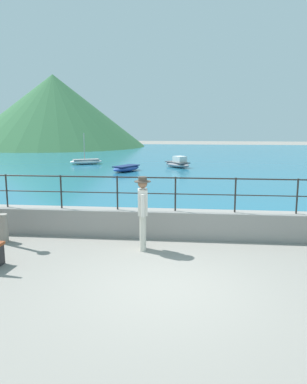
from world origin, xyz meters
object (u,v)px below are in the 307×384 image
Objects in this scene: bollard at (3,228)px; boat_4 at (86,161)px; boat_0 at (126,168)px; boat_1 at (178,163)px; person_walking at (143,210)px.

bollard is 18.31m from boat_4.
boat_0 is (0.63, 14.18, -0.10)m from bollard.
bollard is 0.29× the size of boat_4.
boat_1 is (3.69, 16.73, -0.03)m from bollard.
person_walking is at bearing -78.40° from boat_0.
person_walking is at bearing -4.29° from bollard.
boat_4 reaches higher than boat_1.
person_walking is 3.66m from bollard.
boat_4 is at bearing 168.77° from boat_1.
person_walking reaches higher than boat_1.
bollard is 17.13m from boat_1.
boat_0 is at bearing 101.60° from person_walking.
person_walking reaches higher than bollard.
boat_4 reaches higher than person_walking.
boat_0 is 1.04× the size of boat_1.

